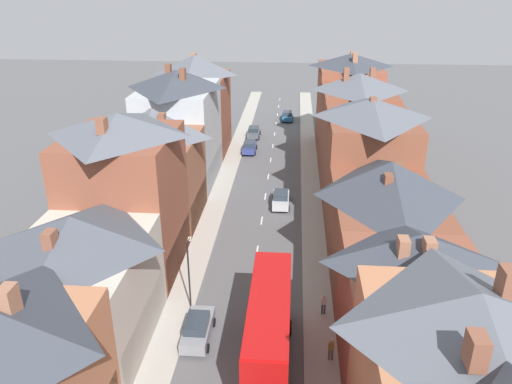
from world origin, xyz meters
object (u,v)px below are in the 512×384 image
(pedestrian_near_right, at_px, (331,348))
(car_near_silver, at_px, (250,147))
(double_decker_bus_lead, at_px, (269,331))
(car_near_blue, at_px, (198,328))
(street_lamp, at_px, (189,270))
(pedestrian_mid_left, at_px, (324,303))
(car_parked_left_b, at_px, (287,116))
(car_mid_black, at_px, (254,132))
(car_parked_left_a, at_px, (281,199))

(pedestrian_near_right, bearing_deg, car_near_silver, 102.22)
(car_near_silver, bearing_deg, double_decker_bus_lead, -83.26)
(car_near_blue, height_order, street_lamp, street_lamp)
(pedestrian_mid_left, bearing_deg, car_parked_left_b, 93.93)
(car_near_blue, relative_size, car_mid_black, 0.98)
(double_decker_bus_lead, xyz_separation_m, street_lamp, (-6.04, 5.79, 0.43))
(street_lamp, bearing_deg, pedestrian_mid_left, -1.36)
(car_near_silver, bearing_deg, car_near_blue, -90.00)
(car_near_silver, height_order, car_parked_left_b, car_near_silver)
(car_parked_left_a, xyz_separation_m, car_mid_black, (-4.90, 24.55, -0.03))
(car_near_blue, bearing_deg, pedestrian_near_right, -9.76)
(car_mid_black, xyz_separation_m, car_parked_left_b, (4.90, 9.97, -0.02))
(car_mid_black, height_order, car_parked_left_b, car_mid_black)
(car_near_blue, height_order, car_parked_left_b, car_near_blue)
(car_mid_black, height_order, street_lamp, street_lamp)
(car_parked_left_a, relative_size, car_parked_left_b, 0.98)
(car_near_blue, height_order, pedestrian_mid_left, pedestrian_mid_left)
(car_mid_black, bearing_deg, pedestrian_near_right, -79.57)
(car_near_blue, bearing_deg, car_near_silver, 90.00)
(double_decker_bus_lead, xyz_separation_m, car_mid_black, (-4.89, 48.53, -2.00))
(car_parked_left_b, relative_size, pedestrian_near_right, 2.63)
(double_decker_bus_lead, relative_size, car_near_blue, 2.54)
(car_parked_left_a, distance_m, pedestrian_mid_left, 18.78)
(double_decker_bus_lead, distance_m, pedestrian_mid_left, 6.88)
(double_decker_bus_lead, bearing_deg, street_lamp, 136.23)
(pedestrian_mid_left, xyz_separation_m, street_lamp, (-9.69, 0.23, 2.21))
(car_parked_left_a, height_order, car_parked_left_b, car_parked_left_a)
(car_parked_left_a, height_order, pedestrian_near_right, pedestrian_near_right)
(car_parked_left_b, bearing_deg, street_lamp, -96.55)
(car_near_blue, height_order, car_near_silver, car_near_blue)
(car_near_silver, relative_size, car_parked_left_b, 1.02)
(pedestrian_mid_left, distance_m, street_lamp, 9.94)
(car_near_silver, xyz_separation_m, car_parked_left_a, (4.90, -17.39, 0.03))
(car_near_silver, height_order, pedestrian_mid_left, pedestrian_mid_left)
(car_parked_left_a, height_order, street_lamp, street_lamp)
(car_near_silver, distance_m, street_lamp, 35.68)
(double_decker_bus_lead, xyz_separation_m, car_parked_left_b, (0.01, 58.50, -2.01))
(car_parked_left_a, bearing_deg, car_near_blue, -102.78)
(double_decker_bus_lead, distance_m, pedestrian_near_right, 4.36)
(pedestrian_near_right, bearing_deg, double_decker_bus_lead, -167.49)
(car_parked_left_a, bearing_deg, double_decker_bus_lead, -90.02)
(pedestrian_near_right, distance_m, pedestrian_mid_left, 4.70)
(car_parked_left_b, height_order, pedestrian_mid_left, pedestrian_mid_left)
(car_near_blue, distance_m, pedestrian_mid_left, 9.11)
(car_near_silver, relative_size, pedestrian_mid_left, 2.67)
(pedestrian_mid_left, height_order, street_lamp, street_lamp)
(car_near_silver, distance_m, car_parked_left_b, 17.82)
(car_near_blue, bearing_deg, double_decker_bus_lead, -25.86)
(car_mid_black, height_order, pedestrian_mid_left, pedestrian_mid_left)
(double_decker_bus_lead, height_order, car_near_silver, double_decker_bus_lead)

